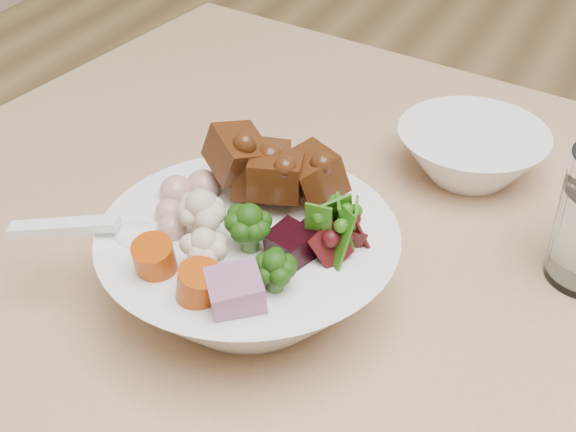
# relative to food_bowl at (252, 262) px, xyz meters

# --- Properties ---
(food_bowl) EXTENTS (0.20, 0.20, 0.11)m
(food_bowl) POSITION_rel_food_bowl_xyz_m (0.00, 0.00, 0.00)
(food_bowl) COLOR white
(food_bowl) RESTS_ON dining_table
(soup_spoon) EXTENTS (0.11, 0.06, 0.02)m
(soup_spoon) POSITION_rel_food_bowl_xyz_m (-0.08, -0.04, 0.02)
(soup_spoon) COLOR white
(soup_spoon) RESTS_ON food_bowl
(side_bowl) EXTENTS (0.13, 0.13, 0.04)m
(side_bowl) POSITION_rel_food_bowl_xyz_m (0.09, 0.22, -0.01)
(side_bowl) COLOR white
(side_bowl) RESTS_ON dining_table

